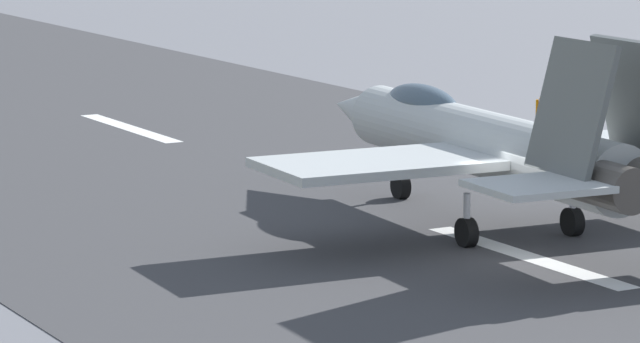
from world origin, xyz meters
The scene contains 4 objects.
ground_plane centered at (0.00, 0.00, 0.00)m, with size 400.00×400.00×0.00m, color slate.
runway_strip centered at (-0.02, 0.00, 0.01)m, with size 240.00×26.00×0.02m.
fighter_jet centered at (3.35, -1.05, 2.37)m, with size 16.87×13.48×5.56m.
crew_person centered at (15.68, -12.06, 0.85)m, with size 0.47×0.60×1.70m.
Camera 1 is at (-35.13, 25.57, 9.63)m, focal length 99.94 mm.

